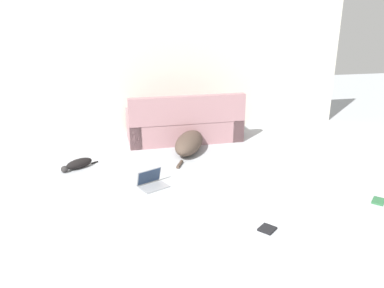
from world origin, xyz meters
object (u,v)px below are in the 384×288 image
dog (190,141)px  book_black (267,229)px  cat (78,164)px  book_green (378,201)px  couch (184,125)px  laptop_open (151,181)px

dog → book_black: bearing=-148.7°
dog → cat: 1.83m
dog → book_green: bearing=-116.0°
couch → laptop_open: (-0.81, -1.82, -0.20)m
couch → book_green: bearing=121.7°
dog → book_green: 2.93m
book_green → laptop_open: bearing=158.3°
cat → book_green: bearing=118.5°
dog → book_black: dog is taller
book_green → book_black: same height
cat → book_black: 2.98m
couch → laptop_open: size_ratio=4.61×
dog → laptop_open: bearing=172.8°
book_green → book_black: 1.59m
couch → dog: 0.58m
cat → laptop_open: (0.98, -0.83, 0.00)m
couch → cat: size_ratio=3.78×
cat → book_black: size_ratio=2.37×
cat → laptop_open: 1.29m
couch → laptop_open: 2.00m
laptop_open → book_black: (1.06, -1.34, -0.06)m
couch → book_black: 3.17m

